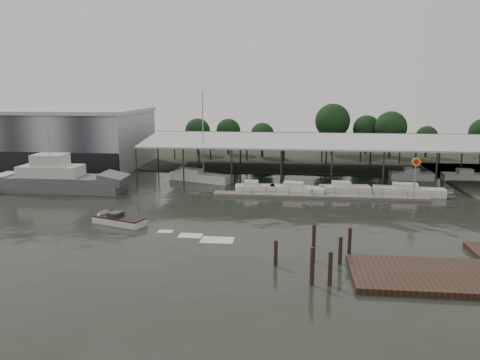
# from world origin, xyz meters

# --- Properties ---
(ground) EXTENTS (200.00, 200.00, 0.00)m
(ground) POSITION_xyz_m (0.00, 0.00, 0.00)
(ground) COLOR #242921
(ground) RESTS_ON ground
(land_strip_far) EXTENTS (140.00, 30.00, 0.30)m
(land_strip_far) POSITION_xyz_m (0.00, 42.00, 0.10)
(land_strip_far) COLOR #32382A
(land_strip_far) RESTS_ON ground
(land_strip_west) EXTENTS (20.00, 40.00, 0.30)m
(land_strip_west) POSITION_xyz_m (-40.00, 30.00, 0.10)
(land_strip_west) COLOR #32382A
(land_strip_west) RESTS_ON ground
(storage_warehouse) EXTENTS (24.50, 20.50, 10.50)m
(storage_warehouse) POSITION_xyz_m (-28.00, 29.94, 5.29)
(storage_warehouse) COLOR #A8AEB3
(storage_warehouse) RESTS_ON ground
(covered_boat_shed) EXTENTS (58.24, 24.00, 6.96)m
(covered_boat_shed) POSITION_xyz_m (17.00, 28.00, 6.13)
(covered_boat_shed) COLOR silver
(covered_boat_shed) RESTS_ON ground
(trawler_dock) EXTENTS (3.00, 18.00, 0.50)m
(trawler_dock) POSITION_xyz_m (-30.00, 14.00, 0.25)
(trawler_dock) COLOR slate
(trawler_dock) RESTS_ON ground
(floating_dock) EXTENTS (28.00, 2.00, 1.40)m
(floating_dock) POSITION_xyz_m (15.00, 10.00, 0.20)
(floating_dock) COLOR slate
(floating_dock) RESTS_ON ground
(shell_fuel_sign) EXTENTS (1.10, 0.18, 5.55)m
(shell_fuel_sign) POSITION_xyz_m (27.00, 9.99, 3.93)
(shell_fuel_sign) COLOR #919496
(shell_fuel_sign) RESTS_ON ground
(boardwalk_platform) EXTENTS (15.00, 12.00, 0.50)m
(boardwalk_platform) POSITION_xyz_m (24.55, -15.27, 0.20)
(boardwalk_platform) COLOR #352116
(boardwalk_platform) RESTS_ON ground
(grey_trawler) EXTENTS (18.72, 4.97, 8.84)m
(grey_trawler) POSITION_xyz_m (-20.91, 10.10, 1.58)
(grey_trawler) COLOR slate
(grey_trawler) RESTS_ON ground
(white_sailboat) EXTENTS (10.38, 6.20, 14.02)m
(white_sailboat) POSITION_xyz_m (-2.86, 19.35, 0.66)
(white_sailboat) COLOR white
(white_sailboat) RESTS_ON ground
(speedboat_underway) EXTENTS (16.93, 7.61, 2.00)m
(speedboat_underway) POSITION_xyz_m (-7.27, -4.54, 0.39)
(speedboat_underway) COLOR white
(speedboat_underway) RESTS_ON ground
(moored_cruiser_0) EXTENTS (5.57, 2.70, 1.70)m
(moored_cruiser_0) POSITION_xyz_m (6.25, 12.09, 0.61)
(moored_cruiser_0) COLOR white
(moored_cruiser_0) RESTS_ON ground
(moored_cruiser_1) EXTENTS (7.70, 3.58, 1.70)m
(moored_cruiser_1) POSITION_xyz_m (12.03, 11.90, 0.61)
(moored_cruiser_1) COLOR white
(moored_cruiser_1) RESTS_ON ground
(moored_cruiser_2) EXTENTS (7.04, 2.81, 1.70)m
(moored_cruiser_2) POSITION_xyz_m (18.52, 13.03, 0.61)
(moored_cruiser_2) COLOR white
(moored_cruiser_2) RESTS_ON ground
(moored_cruiser_3) EXTENTS (9.50, 3.31, 1.70)m
(moored_cruiser_3) POSITION_xyz_m (26.93, 12.77, 0.61)
(moored_cruiser_3) COLOR white
(moored_cruiser_3) RESTS_ON ground
(mooring_pilings) EXTENTS (6.60, 7.33, 3.69)m
(mooring_pilings) POSITION_xyz_m (13.77, -14.91, 0.99)
(mooring_pilings) COLOR #312318
(mooring_pilings) RESTS_ON ground
(horizon_tree_line) EXTENTS (68.77, 11.60, 11.01)m
(horizon_tree_line) POSITION_xyz_m (24.79, 48.54, 5.96)
(horizon_tree_line) COLOR black
(horizon_tree_line) RESTS_ON ground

